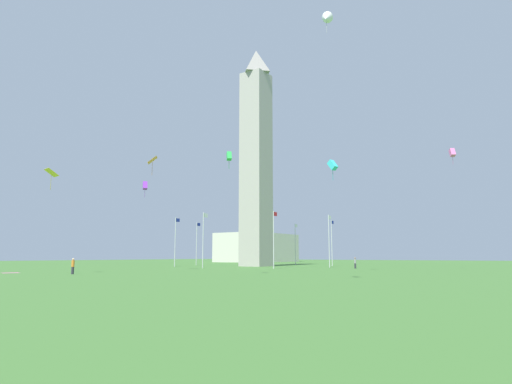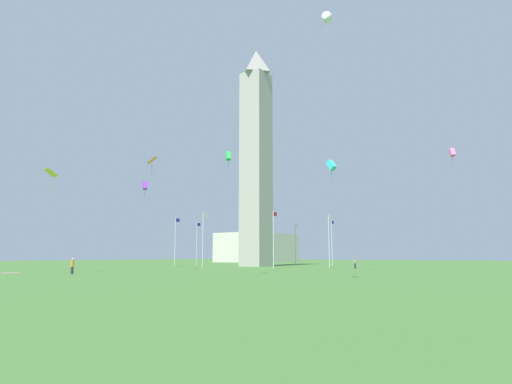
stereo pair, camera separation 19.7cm
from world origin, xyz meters
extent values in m
plane|color=#3D6B2D|center=(0.00, 0.00, 0.00)|extent=(260.00, 260.00, 0.00)
cube|color=#A8A399|center=(0.00, 0.00, 19.18)|extent=(4.80, 4.80, 38.36)
pyramid|color=gray|center=(0.00, 0.00, 40.98)|extent=(4.80, 4.80, 5.23)
cylinder|color=silver|center=(15.28, 0.00, 4.54)|extent=(0.14, 0.14, 9.07)
cube|color=white|center=(15.83, 0.00, 8.62)|extent=(1.00, 0.03, 0.64)
cylinder|color=silver|center=(10.81, 10.81, 4.54)|extent=(0.14, 0.14, 9.07)
cube|color=white|center=(11.36, 10.81, 8.62)|extent=(1.00, 0.03, 0.64)
cylinder|color=silver|center=(0.00, 15.28, 4.54)|extent=(0.14, 0.14, 9.07)
cube|color=#1E2D99|center=(0.55, 15.28, 8.62)|extent=(1.00, 0.03, 0.64)
cylinder|color=silver|center=(-10.81, 10.81, 4.54)|extent=(0.14, 0.14, 9.07)
cube|color=#1E2D99|center=(-10.26, 10.81, 8.62)|extent=(1.00, 0.03, 0.64)
cylinder|color=silver|center=(-15.28, 0.00, 4.54)|extent=(0.14, 0.14, 9.07)
cube|color=white|center=(-14.73, 0.00, 8.62)|extent=(1.00, 0.03, 0.64)
cylinder|color=silver|center=(-10.81, -10.81, 4.54)|extent=(0.14, 0.14, 9.07)
cube|color=red|center=(-10.26, -10.81, 8.62)|extent=(1.00, 0.03, 0.64)
cylinder|color=silver|center=(0.00, -15.28, 4.54)|extent=(0.14, 0.14, 9.07)
cube|color=white|center=(0.55, -15.28, 8.62)|extent=(1.00, 0.03, 0.64)
cylinder|color=silver|center=(10.81, -10.81, 4.54)|extent=(0.14, 0.14, 9.07)
cube|color=#1E2D99|center=(11.36, -10.81, 8.62)|extent=(1.00, 0.03, 0.64)
cylinder|color=#2D2D38|center=(-2.75, -20.99, 0.40)|extent=(0.29, 0.29, 0.80)
cylinder|color=gray|center=(-2.75, -20.99, 1.16)|extent=(0.32, 0.32, 0.72)
sphere|color=#936B4C|center=(-2.75, -20.99, 1.64)|extent=(0.24, 0.24, 0.24)
cylinder|color=#2D2D38|center=(-40.71, -3.51, 0.40)|extent=(0.29, 0.29, 0.80)
cylinder|color=orange|center=(-40.71, -3.51, 1.16)|extent=(0.32, 0.32, 0.72)
sphere|color=beige|center=(-40.71, -3.51, 1.64)|extent=(0.24, 0.24, 0.24)
cube|color=yellow|center=(-42.31, -0.73, 11.42)|extent=(1.46, 1.63, 0.78)
cylinder|color=#A4921C|center=(-42.31, -0.73, 10.27)|extent=(0.04, 0.04, 1.73)
cone|color=white|center=(-25.53, -27.58, 29.55)|extent=(1.94, 1.59, 1.76)
cylinder|color=#A7A7A7|center=(-25.53, -27.58, 28.50)|extent=(0.04, 0.04, 1.58)
cube|color=#33C6D1|center=(-35.49, -32.39, 9.71)|extent=(0.72, 1.00, 0.96)
cylinder|color=teal|center=(-35.49, -32.39, 8.95)|extent=(0.04, 0.04, 1.14)
cube|color=pink|center=(-1.22, -36.01, 17.07)|extent=(1.24, 1.12, 1.32)
cylinder|color=#A44A79|center=(-1.22, -36.01, 16.04)|extent=(0.04, 0.04, 1.55)
cube|color=orange|center=(-28.57, -2.13, 15.20)|extent=(1.95, 1.94, 1.00)
cylinder|color=#A75C15|center=(-28.57, -2.13, 13.97)|extent=(0.04, 0.04, 1.85)
cube|color=green|center=(-33.53, -19.58, 12.55)|extent=(0.88, 0.90, 1.00)
cylinder|color=#208035|center=(-33.53, -19.58, 11.77)|extent=(0.04, 0.04, 1.17)
cube|color=purple|center=(-17.95, 11.40, 14.24)|extent=(1.26, 1.36, 1.51)
cylinder|color=#67278E|center=(-17.95, 11.40, 13.05)|extent=(0.04, 0.04, 1.79)
cube|color=beige|center=(48.28, 32.67, 4.49)|extent=(26.28, 15.92, 8.99)
cube|color=pink|center=(-42.71, 5.84, 0.01)|extent=(2.10, 1.81, 0.01)
camera|label=1|loc=(-69.44, -47.78, 2.04)|focal=30.67mm
camera|label=2|loc=(-69.33, -47.95, 2.04)|focal=30.67mm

